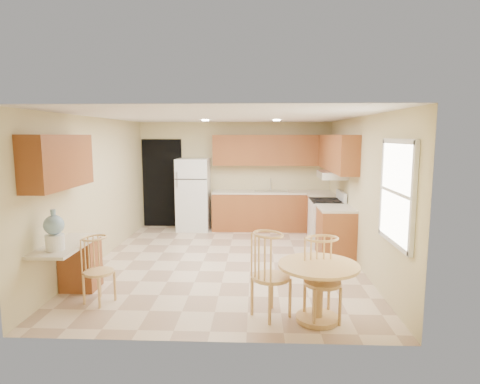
{
  "coord_description": "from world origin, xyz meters",
  "views": [
    {
      "loc": [
        0.51,
        -6.75,
        2.19
      ],
      "look_at": [
        0.22,
        0.3,
        1.19
      ],
      "focal_mm": 30.0,
      "sensor_mm": 36.0,
      "label": 1
    }
  ],
  "objects_px": {
    "dining_table": "(318,284)",
    "chair_desk": "(96,266)",
    "water_crock": "(54,232)",
    "chair_table_b": "(324,275)",
    "refrigerator": "(193,194)",
    "stove": "(327,222)",
    "chair_table_a": "(271,269)"
  },
  "relations": [
    {
      "from": "refrigerator",
      "to": "chair_table_b",
      "type": "relative_size",
      "value": 1.67
    },
    {
      "from": "chair_desk",
      "to": "water_crock",
      "type": "xyz_separation_m",
      "value": [
        -0.45,
        -0.12,
        0.47
      ]
    },
    {
      "from": "stove",
      "to": "chair_desk",
      "type": "bearing_deg",
      "value": -138.78
    },
    {
      "from": "stove",
      "to": "chair_table_b",
      "type": "xyz_separation_m",
      "value": [
        -0.63,
        -3.47,
        0.14
      ]
    },
    {
      "from": "chair_table_a",
      "to": "chair_table_b",
      "type": "height_order",
      "value": "chair_table_a"
    },
    {
      "from": "dining_table",
      "to": "chair_table_b",
      "type": "xyz_separation_m",
      "value": [
        0.05,
        -0.09,
        0.15
      ]
    },
    {
      "from": "dining_table",
      "to": "stove",
      "type": "bearing_deg",
      "value": 78.64
    },
    {
      "from": "chair_table_a",
      "to": "chair_desk",
      "type": "xyz_separation_m",
      "value": [
        -2.25,
        0.33,
        -0.1
      ]
    },
    {
      "from": "chair_table_a",
      "to": "stove",
      "type": "bearing_deg",
      "value": 120.38
    },
    {
      "from": "chair_table_b",
      "to": "water_crock",
      "type": "relative_size",
      "value": 1.94
    },
    {
      "from": "chair_table_b",
      "to": "chair_desk",
      "type": "distance_m",
      "value": 2.88
    },
    {
      "from": "dining_table",
      "to": "chair_table_b",
      "type": "distance_m",
      "value": 0.18
    },
    {
      "from": "refrigerator",
      "to": "dining_table",
      "type": "height_order",
      "value": "refrigerator"
    },
    {
      "from": "chair_table_a",
      "to": "refrigerator",
      "type": "bearing_deg",
      "value": 160.09
    },
    {
      "from": "dining_table",
      "to": "chair_table_b",
      "type": "height_order",
      "value": "chair_table_b"
    },
    {
      "from": "water_crock",
      "to": "chair_table_b",
      "type": "bearing_deg",
      "value": -5.31
    },
    {
      "from": "dining_table",
      "to": "chair_desk",
      "type": "distance_m",
      "value": 2.82
    },
    {
      "from": "stove",
      "to": "water_crock",
      "type": "distance_m",
      "value": 5.07
    },
    {
      "from": "chair_table_a",
      "to": "chair_table_b",
      "type": "xyz_separation_m",
      "value": [
        0.6,
        -0.1,
        -0.02
      ]
    },
    {
      "from": "stove",
      "to": "chair_table_a",
      "type": "height_order",
      "value": "stove"
    },
    {
      "from": "chair_table_a",
      "to": "chair_desk",
      "type": "height_order",
      "value": "chair_table_a"
    },
    {
      "from": "stove",
      "to": "chair_table_a",
      "type": "xyz_separation_m",
      "value": [
        -1.23,
        -3.38,
        0.16
      ]
    },
    {
      "from": "chair_desk",
      "to": "water_crock",
      "type": "relative_size",
      "value": 1.69
    },
    {
      "from": "stove",
      "to": "chair_table_b",
      "type": "distance_m",
      "value": 3.53
    },
    {
      "from": "refrigerator",
      "to": "water_crock",
      "type": "distance_m",
      "value": 4.52
    },
    {
      "from": "refrigerator",
      "to": "stove",
      "type": "distance_m",
      "value": 3.14
    },
    {
      "from": "water_crock",
      "to": "stove",
      "type": "bearing_deg",
      "value": 38.92
    },
    {
      "from": "refrigerator",
      "to": "chair_table_a",
      "type": "relative_size",
      "value": 1.61
    },
    {
      "from": "chair_table_b",
      "to": "water_crock",
      "type": "distance_m",
      "value": 3.33
    },
    {
      "from": "refrigerator",
      "to": "chair_table_a",
      "type": "height_order",
      "value": "refrigerator"
    },
    {
      "from": "water_crock",
      "to": "refrigerator",
      "type": "bearing_deg",
      "value": 76.55
    },
    {
      "from": "refrigerator",
      "to": "chair_table_b",
      "type": "height_order",
      "value": "refrigerator"
    }
  ]
}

